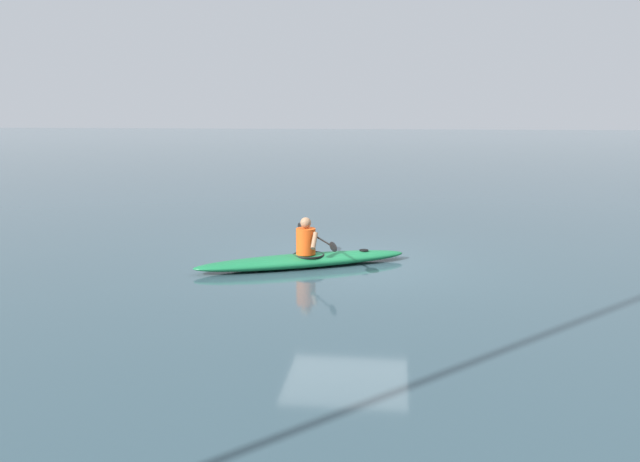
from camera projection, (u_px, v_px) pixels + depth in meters
ground_plane at (348, 263)px, 12.91m from camera, size 160.00×160.00×0.00m
kayak at (303, 260)px, 12.57m from camera, size 4.14×2.42×0.25m
kayaker at (307, 239)px, 12.52m from camera, size 1.07×2.23×0.72m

